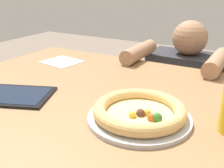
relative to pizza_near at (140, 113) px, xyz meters
The scene contains 5 objects.
dining_table 0.18m from the pizza_near, 138.59° to the left, with size 1.38×0.92×0.75m.
pizza_near is the anchor object (origin of this frame).
paper_napkin 0.64m from the pizza_near, 148.70° to the left, with size 0.16×0.14×0.00m, color white.
tablet 0.43m from the pizza_near, behind, with size 0.29×0.25×0.01m.
diner_seated 0.87m from the pizza_near, 95.79° to the left, with size 0.43×0.53×0.92m.
Camera 1 is at (0.36, -0.70, 1.11)m, focal length 43.64 mm.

